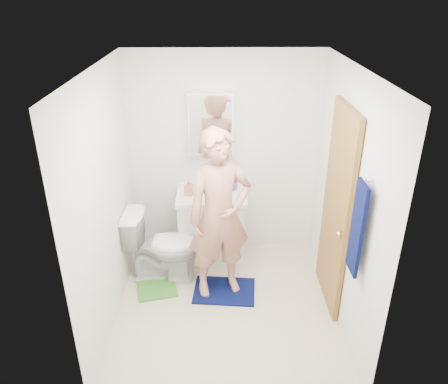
{
  "coord_description": "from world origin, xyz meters",
  "views": [
    {
      "loc": [
        -0.07,
        -3.54,
        3.02
      ],
      "look_at": [
        -0.02,
        0.25,
        1.18
      ],
      "focal_mm": 35.0,
      "sensor_mm": 36.0,
      "label": 1
    }
  ],
  "objects_px": {
    "medicine_cabinet": "(211,123)",
    "towel": "(357,229)",
    "toilet": "(163,245)",
    "toothbrush_cup": "(232,185)",
    "vanity_cabinet": "(212,227)",
    "man": "(220,216)",
    "soap_dispenser": "(189,187)"
  },
  "relations": [
    {
      "from": "man",
      "to": "medicine_cabinet",
      "type": "bearing_deg",
      "value": 78.62
    },
    {
      "from": "vanity_cabinet",
      "to": "toilet",
      "type": "distance_m",
      "value": 0.67
    },
    {
      "from": "vanity_cabinet",
      "to": "toothbrush_cup",
      "type": "height_order",
      "value": "toothbrush_cup"
    },
    {
      "from": "medicine_cabinet",
      "to": "soap_dispenser",
      "type": "relative_size",
      "value": 3.75
    },
    {
      "from": "toothbrush_cup",
      "to": "vanity_cabinet",
      "type": "bearing_deg",
      "value": -158.84
    },
    {
      "from": "toothbrush_cup",
      "to": "man",
      "type": "distance_m",
      "value": 0.76
    },
    {
      "from": "toothbrush_cup",
      "to": "toilet",
      "type": "bearing_deg",
      "value": -147.49
    },
    {
      "from": "towel",
      "to": "soap_dispenser",
      "type": "relative_size",
      "value": 4.29
    },
    {
      "from": "medicine_cabinet",
      "to": "toothbrush_cup",
      "type": "bearing_deg",
      "value": -29.5
    },
    {
      "from": "soap_dispenser",
      "to": "man",
      "type": "bearing_deg",
      "value": -60.93
    },
    {
      "from": "medicine_cabinet",
      "to": "towel",
      "type": "xyz_separation_m",
      "value": [
        1.18,
        -1.71,
        -0.35
      ]
    },
    {
      "from": "toilet",
      "to": "man",
      "type": "height_order",
      "value": "man"
    },
    {
      "from": "toilet",
      "to": "toothbrush_cup",
      "type": "bearing_deg",
      "value": -54.34
    },
    {
      "from": "medicine_cabinet",
      "to": "man",
      "type": "xyz_separation_m",
      "value": [
        0.09,
        -0.88,
        -0.68
      ]
    },
    {
      "from": "towel",
      "to": "vanity_cabinet",
      "type": "bearing_deg",
      "value": 128.47
    },
    {
      "from": "vanity_cabinet",
      "to": "medicine_cabinet",
      "type": "distance_m",
      "value": 1.22
    },
    {
      "from": "medicine_cabinet",
      "to": "man",
      "type": "distance_m",
      "value": 1.12
    },
    {
      "from": "vanity_cabinet",
      "to": "medicine_cabinet",
      "type": "relative_size",
      "value": 1.14
    },
    {
      "from": "vanity_cabinet",
      "to": "towel",
      "type": "xyz_separation_m",
      "value": [
        1.18,
        -1.48,
        0.85
      ]
    },
    {
      "from": "soap_dispenser",
      "to": "toothbrush_cup",
      "type": "distance_m",
      "value": 0.51
    },
    {
      "from": "medicine_cabinet",
      "to": "toilet",
      "type": "distance_m",
      "value": 1.45
    },
    {
      "from": "towel",
      "to": "toilet",
      "type": "relative_size",
      "value": 0.98
    },
    {
      "from": "medicine_cabinet",
      "to": "man",
      "type": "bearing_deg",
      "value": -84.27
    },
    {
      "from": "toothbrush_cup",
      "to": "towel",
      "type": "bearing_deg",
      "value": -59.09
    },
    {
      "from": "medicine_cabinet",
      "to": "towel",
      "type": "bearing_deg",
      "value": -55.39
    },
    {
      "from": "man",
      "to": "toilet",
      "type": "bearing_deg",
      "value": 140.4
    },
    {
      "from": "toilet",
      "to": "toothbrush_cup",
      "type": "distance_m",
      "value": 1.04
    },
    {
      "from": "vanity_cabinet",
      "to": "toilet",
      "type": "relative_size",
      "value": 0.98
    },
    {
      "from": "medicine_cabinet",
      "to": "toilet",
      "type": "relative_size",
      "value": 0.86
    },
    {
      "from": "medicine_cabinet",
      "to": "toilet",
      "type": "bearing_deg",
      "value": -130.54
    },
    {
      "from": "toilet",
      "to": "soap_dispenser",
      "type": "height_order",
      "value": "soap_dispenser"
    },
    {
      "from": "toothbrush_cup",
      "to": "soap_dispenser",
      "type": "bearing_deg",
      "value": -164.63
    }
  ]
}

